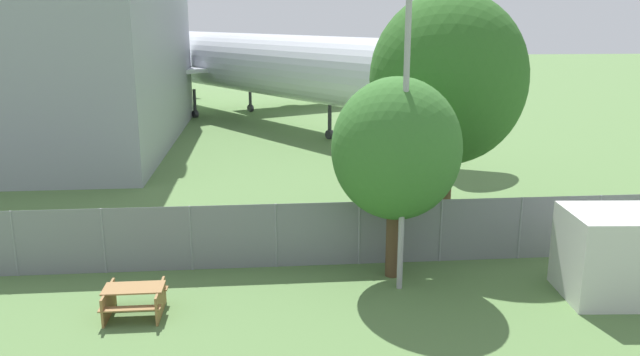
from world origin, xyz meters
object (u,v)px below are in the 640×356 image
Objects in this scene: airplane at (230,62)px; tree_left_of_cabin at (448,80)px; picnic_bench_near_cabin at (134,298)px; tree_near_hangar at (396,149)px; portable_cabin at (635,255)px.

airplane reaches higher than tree_left_of_cabin.
tree_left_of_cabin is at bearing -15.34° from airplane.
picnic_bench_near_cabin is (-0.99, -33.14, -3.72)m from airplane.
tree_left_of_cabin is (8.88, -26.62, 1.11)m from airplane.
tree_left_of_cabin reaches higher than tree_near_hangar.
airplane is 35.57m from portable_cabin.
airplane is 6.63× the size of tree_near_hangar.
picnic_bench_near_cabin is at bearing -165.09° from tree_near_hangar.
tree_near_hangar is at bearing -120.90° from tree_left_of_cabin.
airplane is 31.85m from tree_near_hangar.
airplane is at bearing 88.29° from picnic_bench_near_cabin.
portable_cabin is 2.60× the size of picnic_bench_near_cabin.
tree_near_hangar is at bearing 166.85° from portable_cabin.
picnic_bench_near_cabin is at bearing -146.52° from tree_left_of_cabin.
airplane is at bearing 101.05° from tree_near_hangar.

